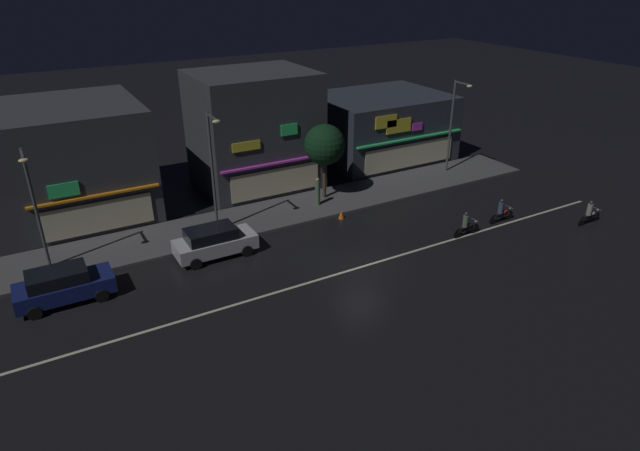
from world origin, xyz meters
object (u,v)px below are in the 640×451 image
(streetlamp_east, at_px, (454,119))
(parked_car_near_kerb, at_px, (214,241))
(pedestrian_on_sidewalk, at_px, (318,192))
(traffic_cone, at_px, (341,214))
(parked_car_trailing, at_px, (63,285))
(streetlamp_west, at_px, (34,200))
(motorcycle_opposite_lane, at_px, (589,214))
(streetlamp_mid, at_px, (213,164))
(motorcycle_following, at_px, (501,212))
(motorcycle_lead, at_px, (466,226))

(streetlamp_east, distance_m, parked_car_near_kerb, 20.23)
(pedestrian_on_sidewalk, distance_m, traffic_cone, 2.46)
(parked_car_trailing, bearing_deg, traffic_cone, 4.95)
(streetlamp_west, relative_size, parked_car_near_kerb, 1.47)
(streetlamp_west, xyz_separation_m, pedestrian_on_sidewalk, (15.93, 0.32, -2.94))
(parked_car_trailing, relative_size, traffic_cone, 7.82)
(pedestrian_on_sidewalk, height_order, traffic_cone, pedestrian_on_sidewalk)
(streetlamp_east, height_order, motorcycle_opposite_lane, streetlamp_east)
(streetlamp_mid, height_order, motorcycle_following, streetlamp_mid)
(motorcycle_following, bearing_deg, streetlamp_west, 155.46)
(streetlamp_mid, bearing_deg, parked_car_near_kerb, -114.42)
(streetlamp_west, bearing_deg, motorcycle_lead, -19.54)
(streetlamp_mid, bearing_deg, motorcycle_following, -24.32)
(streetlamp_mid, xyz_separation_m, motorcycle_lead, (12.30, -7.35, -3.63))
(motorcycle_lead, bearing_deg, parked_car_near_kerb, 157.33)
(pedestrian_on_sidewalk, xyz_separation_m, motorcycle_opposite_lane, (13.00, -10.34, -0.36))
(traffic_cone, bearing_deg, motorcycle_following, -32.49)
(motorcycle_following, bearing_deg, parked_car_trailing, 162.88)
(traffic_cone, bearing_deg, pedestrian_on_sidewalk, 99.23)
(streetlamp_west, height_order, motorcycle_following, streetlamp_west)
(streetlamp_mid, bearing_deg, parked_car_trailing, -159.96)
(motorcycle_following, bearing_deg, parked_car_near_kerb, 156.60)
(pedestrian_on_sidewalk, xyz_separation_m, motorcycle_lead, (5.38, -7.88, -0.36))
(streetlamp_mid, height_order, parked_car_trailing, streetlamp_mid)
(parked_car_near_kerb, distance_m, motorcycle_lead, 14.28)
(streetlamp_mid, distance_m, motorcycle_opposite_lane, 22.49)
(motorcycle_opposite_lane, bearing_deg, motorcycle_lead, -26.41)
(motorcycle_opposite_lane, height_order, traffic_cone, motorcycle_opposite_lane)
(parked_car_near_kerb, bearing_deg, streetlamp_mid, 65.58)
(traffic_cone, bearing_deg, motorcycle_lead, -48.03)
(parked_car_near_kerb, bearing_deg, streetlamp_east, 10.30)
(motorcycle_following, height_order, traffic_cone, motorcycle_following)
(streetlamp_west, relative_size, motorcycle_opposite_lane, 3.34)
(parked_car_trailing, distance_m, motorcycle_lead, 21.40)
(streetlamp_east, bearing_deg, parked_car_near_kerb, -169.70)
(pedestrian_on_sidewalk, relative_size, motorcycle_opposite_lane, 0.96)
(streetlamp_west, xyz_separation_m, traffic_cone, (16.31, -2.00, -3.66))
(parked_car_near_kerb, xyz_separation_m, motorcycle_lead, (13.42, -4.89, -0.24))
(streetlamp_west, relative_size, pedestrian_on_sidewalk, 3.47)
(streetlamp_west, xyz_separation_m, parked_car_near_kerb, (7.90, -2.68, -3.06))
(pedestrian_on_sidewalk, relative_size, traffic_cone, 3.33)
(parked_car_trailing, bearing_deg, pedestrian_on_sidewalk, 13.35)
(streetlamp_east, distance_m, pedestrian_on_sidewalk, 12.04)
(parked_car_trailing, distance_m, motorcycle_following, 24.46)
(parked_car_trailing, height_order, motorcycle_opposite_lane, parked_car_trailing)
(motorcycle_lead, distance_m, motorcycle_opposite_lane, 8.00)
(motorcycle_following, distance_m, motorcycle_opposite_lane, 5.26)
(motorcycle_lead, relative_size, traffic_cone, 3.45)
(streetlamp_west, bearing_deg, parked_car_near_kerb, -18.75)
(parked_car_near_kerb, xyz_separation_m, motorcycle_following, (16.59, -4.53, -0.24))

